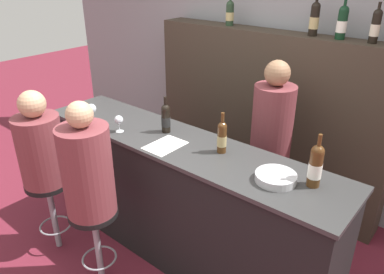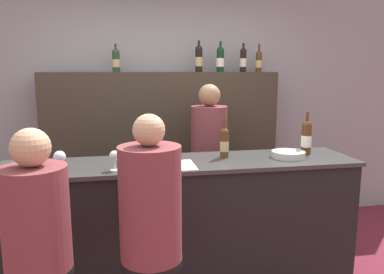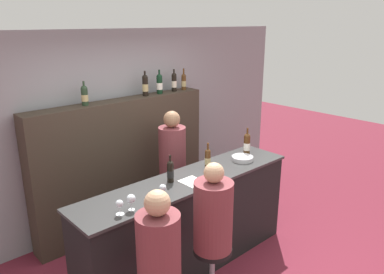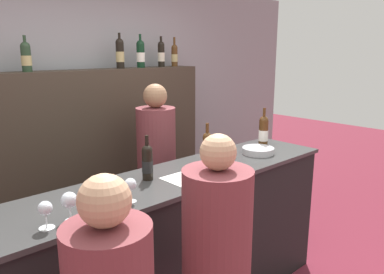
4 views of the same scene
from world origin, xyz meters
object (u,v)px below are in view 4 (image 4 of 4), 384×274
wine_bottle_backbar_4 (174,55)px  metal_bowl (258,151)px  bartender (157,181)px  wine_bottle_backbar_3 (161,54)px  wine_glass_1 (69,201)px  wine_bottle_backbar_1 (120,53)px  wine_bottle_backbar_2 (141,54)px  wine_bottle_backbar_0 (26,57)px  wine_bottle_counter_1 (207,147)px  wine_glass_0 (45,210)px  wine_glass_2 (130,185)px  wine_bottle_counter_0 (147,162)px  wine_bottle_counter_2 (263,131)px  guest_seated_right (217,228)px

wine_bottle_backbar_4 → metal_bowl: size_ratio=1.18×
metal_bowl → bartender: bearing=120.1°
wine_bottle_backbar_3 → wine_glass_1: size_ratio=2.06×
wine_bottle_backbar_1 → bartender: (-0.01, -0.55, -1.13)m
wine_bottle_backbar_2 → bartender: bearing=-114.2°
wine_bottle_backbar_0 → bartender: bearing=-33.0°
wine_bottle_counter_1 → wine_glass_1: 1.21m
wine_glass_1 → wine_bottle_backbar_0: bearing=75.8°
wine_glass_0 → wine_glass_1: (0.12, 0.00, 0.01)m
wine_bottle_counter_1 → metal_bowl: (0.49, -0.10, -0.09)m
wine_glass_1 → bartender: bartender is taller
wine_bottle_backbar_4 → wine_glass_2: 2.24m
wine_bottle_backbar_0 → wine_glass_0: 1.69m
wine_glass_0 → wine_glass_2: (0.47, 0.00, 0.00)m
wine_glass_1 → wine_bottle_counter_0: bearing=20.3°
wine_bottle_backbar_0 → wine_glass_2: wine_bottle_backbar_0 is taller
wine_bottle_counter_2 → wine_bottle_backbar_2: 1.44m
wine_bottle_counter_0 → wine_glass_0: size_ratio=2.15×
wine_bottle_backbar_3 → wine_bottle_counter_0: bearing=-131.6°
wine_bottle_counter_2 → wine_bottle_backbar_0: size_ratio=1.21×
wine_bottle_backbar_4 → wine_bottle_backbar_2: bearing=-180.0°
wine_bottle_backbar_1 → wine_glass_2: size_ratio=2.39×
wine_bottle_counter_2 → wine_glass_2: (-1.52, -0.24, -0.04)m
wine_bottle_backbar_3 → bartender: wine_bottle_backbar_3 is taller
wine_glass_2 → metal_bowl: 1.33m
wine_bottle_backbar_2 → wine_glass_1: 2.19m
wine_bottle_backbar_0 → wine_glass_1: size_ratio=1.89×
wine_bottle_counter_1 → wine_glass_1: size_ratio=2.01×
wine_bottle_backbar_0 → wine_glass_2: (-0.02, -1.46, -0.68)m
wine_bottle_backbar_2 → wine_bottle_backbar_3: (0.26, 0.00, -0.00)m
wine_bottle_counter_0 → wine_bottle_backbar_3: bearing=48.4°
wine_bottle_backbar_4 → wine_glass_0: bearing=-144.2°
wine_bottle_counter_1 → wine_bottle_backbar_0: 1.61m
wine_bottle_backbar_1 → wine_glass_1: bearing=-130.2°
wine_bottle_backbar_4 → wine_glass_0: size_ratio=2.22×
guest_seated_right → wine_glass_0: bearing=145.1°
wine_glass_1 → wine_bottle_counter_1: bearing=11.3°
wine_bottle_counter_2 → guest_seated_right: (-1.32, -0.71, -0.19)m
wine_bottle_backbar_0 → wine_glass_0: bearing=-108.5°
wine_bottle_counter_1 → wine_bottle_counter_2: wine_bottle_counter_2 is taller
wine_glass_1 → wine_glass_2: size_ratio=1.09×
bartender → wine_bottle_backbar_2: bearing=65.8°
wine_glass_2 → guest_seated_right: size_ratio=0.16×
wine_bottle_backbar_2 → bartender: wine_bottle_backbar_2 is taller
wine_bottle_counter_0 → wine_bottle_backbar_1: bearing=64.1°
metal_bowl → bartender: size_ratio=0.16×
wine_glass_0 → wine_glass_2: size_ratio=1.00×
wine_bottle_counter_0 → metal_bowl: 1.04m
guest_seated_right → bartender: size_ratio=0.52×
wine_bottle_backbar_3 → wine_glass_2: bearing=-133.2°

